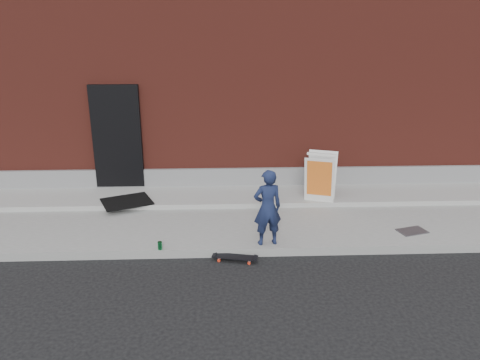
{
  "coord_description": "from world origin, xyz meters",
  "views": [
    {
      "loc": [
        -0.33,
        -7.04,
        3.76
      ],
      "look_at": [
        -0.02,
        0.8,
        1.11
      ],
      "focal_mm": 35.0,
      "sensor_mm": 36.0,
      "label": 1
    }
  ],
  "objects_px": {
    "pizza_sign": "(320,177)",
    "skateboard": "(235,257)",
    "child": "(267,208)",
    "soda_can": "(160,246)"
  },
  "relations": [
    {
      "from": "skateboard",
      "to": "pizza_sign",
      "type": "height_order",
      "value": "pizza_sign"
    },
    {
      "from": "skateboard",
      "to": "child",
      "type": "bearing_deg",
      "value": 29.76
    },
    {
      "from": "skateboard",
      "to": "soda_can",
      "type": "distance_m",
      "value": 1.27
    },
    {
      "from": "skateboard",
      "to": "pizza_sign",
      "type": "distance_m",
      "value": 2.86
    },
    {
      "from": "pizza_sign",
      "to": "skateboard",
      "type": "bearing_deg",
      "value": -130.97
    },
    {
      "from": "child",
      "to": "soda_can",
      "type": "xyz_separation_m",
      "value": [
        -1.81,
        -0.15,
        -0.59
      ]
    },
    {
      "from": "child",
      "to": "soda_can",
      "type": "height_order",
      "value": "child"
    },
    {
      "from": "child",
      "to": "pizza_sign",
      "type": "height_order",
      "value": "child"
    },
    {
      "from": "child",
      "to": "soda_can",
      "type": "bearing_deg",
      "value": -5.74
    },
    {
      "from": "pizza_sign",
      "to": "soda_can",
      "type": "distance_m",
      "value": 3.66
    }
  ]
}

